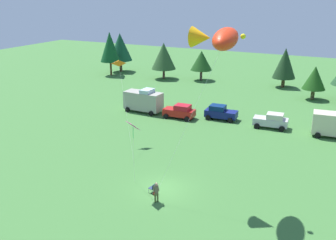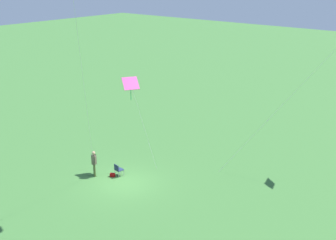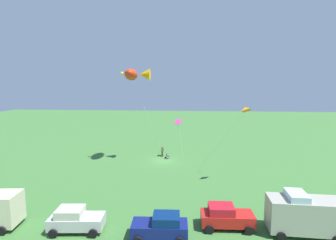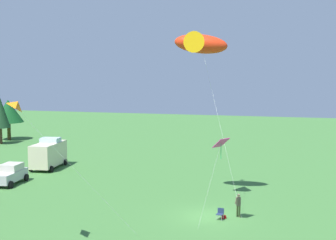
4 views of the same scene
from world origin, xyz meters
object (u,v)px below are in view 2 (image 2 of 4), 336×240
backpack_on_grass (113,175)px  kite_diamond_rainbow (131,85)px  folding_chair (118,169)px  person_kite_flyer (94,162)px

backpack_on_grass → kite_diamond_rainbow: (-1.96, -0.02, 5.69)m
kite_diamond_rainbow → folding_chair: bearing=8.1°
folding_chair → backpack_on_grass: (0.31, -0.21, -0.38)m
folding_chair → backpack_on_grass: folding_chair is taller
folding_chair → kite_diamond_rainbow: (-1.65, -0.23, 5.31)m
backpack_on_grass → kite_diamond_rainbow: 6.01m
folding_chair → kite_diamond_rainbow: size_ratio=0.13×
person_kite_flyer → kite_diamond_rainbow: (-2.63, 0.96, 4.78)m
backpack_on_grass → folding_chair: bearing=145.3°
kite_diamond_rainbow → backpack_on_grass: bearing=0.6°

